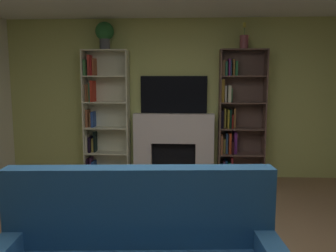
% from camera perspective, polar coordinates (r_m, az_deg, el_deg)
% --- Properties ---
extents(wall_back_accent, '(5.51, 0.06, 2.54)m').
position_cam_1_polar(wall_back_accent, '(5.63, 0.99, 4.46)').
color(wall_back_accent, '#BFC66C').
rests_on(wall_back_accent, ground_plane).
extents(fireplace, '(1.38, 0.50, 1.05)m').
position_cam_1_polar(fireplace, '(5.59, 0.92, -3.07)').
color(fireplace, white).
rests_on(fireplace, ground_plane).
extents(tv, '(1.06, 0.06, 0.59)m').
position_cam_1_polar(tv, '(5.57, 0.97, 5.18)').
color(tv, black).
rests_on(tv, fireplace).
extents(bookshelf_left, '(0.71, 0.29, 2.05)m').
position_cam_1_polar(bookshelf_left, '(5.68, -10.74, 1.89)').
color(bookshelf_left, beige).
rests_on(bookshelf_left, ground_plane).
extents(bookshelf_right, '(0.71, 0.29, 2.05)m').
position_cam_1_polar(bookshelf_right, '(5.57, 11.10, 1.37)').
color(bookshelf_right, brown).
rests_on(bookshelf_right, ground_plane).
extents(potted_plant, '(0.29, 0.29, 0.42)m').
position_cam_1_polar(potted_plant, '(5.63, -10.39, 14.78)').
color(potted_plant, '#515256').
rests_on(potted_plant, bookshelf_left).
extents(vase_with_flowers, '(0.13, 0.13, 0.40)m').
position_cam_1_polar(vase_with_flowers, '(5.54, 12.41, 13.48)').
color(vase_with_flowers, '#8F444C').
rests_on(vase_with_flowers, bookshelf_right).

